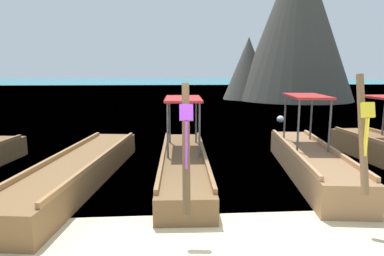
{
  "coord_description": "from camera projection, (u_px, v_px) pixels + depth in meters",
  "views": [
    {
      "loc": [
        -0.57,
        -4.82,
        2.59
      ],
      "look_at": [
        0.0,
        3.12,
        1.27
      ],
      "focal_mm": 32.2,
      "sensor_mm": 36.0,
      "label": 1
    }
  ],
  "objects": [
    {
      "name": "ground",
      "position": [
        207.0,
        244.0,
        5.2
      ],
      "size": [
        120.0,
        120.0,
        0.0
      ],
      "primitive_type": "plane",
      "color": "beige"
    },
    {
      "name": "longtail_boat_yellow_ribbon",
      "position": [
        310.0,
        161.0,
        8.57
      ],
      "size": [
        1.77,
        5.87,
        2.55
      ],
      "color": "olive",
      "rests_on": "ground"
    },
    {
      "name": "mooring_buoy_near",
      "position": [
        280.0,
        119.0,
        17.35
      ],
      "size": [
        0.36,
        0.36,
        0.36
      ],
      "color": "white",
      "rests_on": "sea_water"
    },
    {
      "name": "longtail_boat_violet_ribbon",
      "position": [
        184.0,
        163.0,
        8.64
      ],
      "size": [
        1.31,
        6.63,
        2.41
      ],
      "color": "brown",
      "rests_on": "ground"
    },
    {
      "name": "karst_rock",
      "position": [
        293.0,
        23.0,
        30.25
      ],
      "size": [
        11.39,
        10.21,
        13.93
      ],
      "color": "#47443D",
      "rests_on": "ground"
    },
    {
      "name": "longtail_boat_red_ribbon",
      "position": [
        79.0,
        170.0,
        8.0
      ],
      "size": [
        1.99,
        6.94,
        2.59
      ],
      "color": "brown",
      "rests_on": "ground"
    },
    {
      "name": "sea_water",
      "position": [
        170.0,
        85.0,
        65.34
      ],
      "size": [
        120.0,
        120.0,
        0.0
      ],
      "primitive_type": "plane",
      "color": "#147A89",
      "rests_on": "ground"
    }
  ]
}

